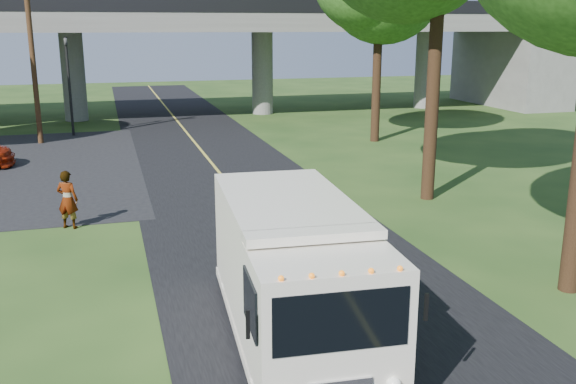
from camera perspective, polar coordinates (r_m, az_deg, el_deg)
name	(u,v)px	position (r m, az deg, el deg)	size (l,w,h in m)	color
ground	(357,342)	(12.44, 6.14, -13.13)	(120.00, 120.00, 0.00)	#234017
road	(245,204)	(21.40, -3.88, -1.07)	(7.00, 90.00, 0.02)	black
lane_line	(245,203)	(21.40, -3.88, -1.01)	(0.12, 90.00, 0.01)	gold
overpass	(170,45)	(42.40, -10.42, 12.70)	(54.00, 10.00, 7.30)	slate
traffic_signal	(69,76)	(36.31, -18.92, 9.74)	(0.18, 0.22, 5.20)	black
utility_pole	(32,50)	(34.35, -21.81, 11.60)	(1.60, 0.26, 9.00)	#472D19
step_van	(294,269)	(11.88, 0.53, -6.82)	(2.70, 6.41, 2.64)	silver
pedestrian	(68,200)	(19.70, -19.01, -0.64)	(0.63, 0.41, 1.73)	gray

